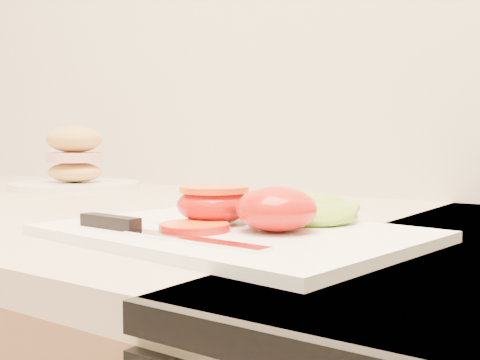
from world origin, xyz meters
The scene contains 7 objects.
cutting_board centered at (0.09, 1.55, 0.94)m, with size 0.34×0.25×0.01m, color white.
tomato_half_dome centered at (0.14, 1.56, 0.96)m, with size 0.07×0.07×0.04m, color red.
tomato_half_cut centered at (0.06, 1.57, 0.96)m, with size 0.07×0.07×0.04m.
tomato_slice_0 centered at (0.08, 1.52, 0.94)m, with size 0.06×0.06×0.01m, color orange.
lettuce_leaf_0 centered at (0.13, 1.63, 0.95)m, with size 0.12×0.09×0.03m, color #99C634.
knife centered at (0.04, 1.48, 0.94)m, with size 0.22×0.03×0.01m.
sandwich_plate centered at (-0.48, 1.83, 0.97)m, with size 0.24×0.24×0.12m.
Camera 1 is at (0.43, 1.10, 1.03)m, focal length 45.00 mm.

